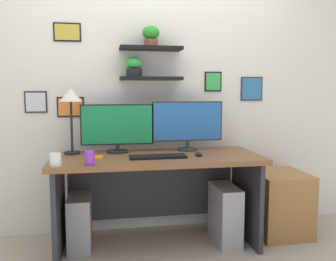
% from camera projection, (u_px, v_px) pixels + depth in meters
% --- Properties ---
extents(ground_plane, '(8.00, 8.00, 0.00)m').
position_uv_depth(ground_plane, '(157.00, 245.00, 2.98)').
color(ground_plane, tan).
extents(back_wall_assembly, '(4.40, 0.24, 2.70)m').
position_uv_depth(back_wall_assembly, '(149.00, 81.00, 3.25)').
color(back_wall_assembly, silver).
rests_on(back_wall_assembly, ground).
extents(desk, '(1.66, 0.68, 0.75)m').
position_uv_depth(desk, '(156.00, 180.00, 2.97)').
color(desk, brown).
rests_on(desk, ground).
extents(monitor_left, '(0.61, 0.18, 0.41)m').
position_uv_depth(monitor_left, '(117.00, 127.00, 3.03)').
color(monitor_left, black).
rests_on(monitor_left, desk).
extents(monitor_right, '(0.62, 0.18, 0.43)m').
position_uv_depth(monitor_right, '(187.00, 124.00, 3.13)').
color(monitor_right, '#2D2D33').
rests_on(monitor_right, desk).
extents(keyboard, '(0.44, 0.14, 0.02)m').
position_uv_depth(keyboard, '(158.00, 157.00, 2.80)').
color(keyboard, black).
rests_on(keyboard, desk).
extents(computer_mouse, '(0.06, 0.09, 0.03)m').
position_uv_depth(computer_mouse, '(199.00, 154.00, 2.89)').
color(computer_mouse, black).
rests_on(computer_mouse, desk).
extents(desk_lamp, '(0.18, 0.18, 0.54)m').
position_uv_depth(desk_lamp, '(71.00, 101.00, 2.92)').
color(desk_lamp, black).
rests_on(desk_lamp, desk).
extents(cell_phone, '(0.09, 0.15, 0.01)m').
position_uv_depth(cell_phone, '(98.00, 157.00, 2.81)').
color(cell_phone, orange).
rests_on(cell_phone, desk).
extents(coffee_mug, '(0.08, 0.08, 0.09)m').
position_uv_depth(coffee_mug, '(56.00, 160.00, 2.50)').
color(coffee_mug, white).
rests_on(coffee_mug, desk).
extents(pen_cup, '(0.07, 0.07, 0.10)m').
position_uv_depth(pen_cup, '(90.00, 158.00, 2.53)').
color(pen_cup, purple).
rests_on(pen_cup, desk).
extents(drawer_cabinet, '(0.44, 0.50, 0.55)m').
position_uv_depth(drawer_cabinet, '(279.00, 203.00, 3.21)').
color(drawer_cabinet, '#9E6B38').
rests_on(drawer_cabinet, ground).
extents(computer_tower_left, '(0.18, 0.40, 0.42)m').
position_uv_depth(computer_tower_left, '(80.00, 221.00, 2.95)').
color(computer_tower_left, '#99999E').
rests_on(computer_tower_left, ground).
extents(computer_tower_right, '(0.18, 0.40, 0.48)m').
position_uv_depth(computer_tower_right, '(225.00, 214.00, 3.04)').
color(computer_tower_right, '#99999E').
rests_on(computer_tower_right, ground).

